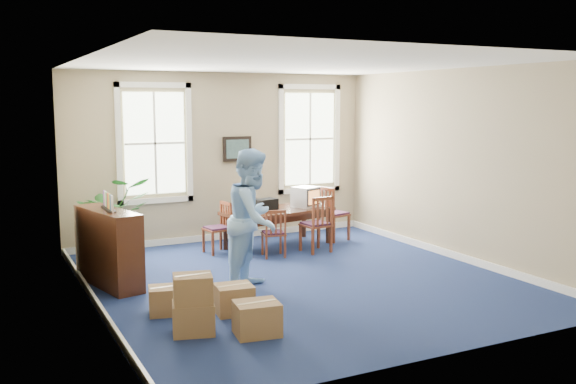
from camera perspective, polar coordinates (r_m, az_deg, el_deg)
name	(u,v)px	position (r m, az deg, el deg)	size (l,w,h in m)	color
floor	(300,280)	(9.71, 1.06, -7.81)	(6.50, 6.50, 0.00)	navy
ceiling	(300,63)	(9.36, 1.11, 11.40)	(6.50, 6.50, 0.00)	white
wall_back	(222,157)	(12.36, -5.91, 3.11)	(6.50, 6.50, 0.00)	tan
wall_front	(448,206)	(6.71, 14.02, -1.19)	(6.50, 6.50, 0.00)	tan
wall_left	(89,186)	(8.45, -17.26, 0.54)	(6.50, 6.50, 0.00)	tan
wall_right	(459,165)	(11.10, 14.96, 2.33)	(6.50, 6.50, 0.00)	tan
baseboard_back	(223,236)	(12.56, -5.76, -3.92)	(6.00, 0.04, 0.12)	white
baseboard_left	(97,303)	(8.78, -16.65, -9.46)	(0.04, 6.50, 0.12)	white
baseboard_right	(454,255)	(11.33, 14.56, -5.44)	(0.04, 6.50, 0.12)	white
window_left	(155,143)	(11.93, -11.77, 4.25)	(1.40, 0.12, 2.20)	white
window_right	(310,139)	(13.11, 1.93, 4.74)	(1.40, 0.12, 2.20)	white
wall_picture	(237,149)	(12.41, -4.54, 3.84)	(0.58, 0.06, 0.48)	black
conference_table	(278,228)	(11.84, -0.90, -3.20)	(2.02, 0.92, 0.69)	#412012
crt_tv	(305,197)	(12.05, 1.56, -0.42)	(0.42, 0.45, 0.38)	#B7B7BC
game_console	(319,205)	(12.17, 2.81, -1.13)	(0.17, 0.21, 0.05)	white
equipment_bag	(265,204)	(11.70, -2.02, -1.11)	(0.41, 0.27, 0.20)	black
chair_near_left	(274,233)	(11.04, -1.30, -3.63)	(0.38, 0.38, 0.84)	brown
chair_near_right	(316,224)	(11.39, 2.48, -2.84)	(0.45, 0.45, 1.01)	brown
chair_end_left	(217,228)	(11.36, -6.36, -3.19)	(0.40, 0.40, 0.90)	brown
chair_end_right	(334,213)	(12.36, 4.10, -1.90)	(0.47, 0.47, 1.05)	brown
man	(253,219)	(9.12, -3.10, -2.40)	(0.98, 0.75, 2.00)	#8BBFF3
credenza	(109,247)	(9.65, -15.66, -4.74)	(0.41, 1.44, 1.13)	#412012
brochure_rack	(108,200)	(9.53, -15.70, -0.66)	(0.10, 0.58, 0.26)	#99999E
potted_plant	(112,218)	(11.16, -15.40, -2.27)	(1.27, 1.11, 1.42)	#245C23
cardboard_boxes	(206,298)	(7.67, -7.34, -9.36)	(1.28, 1.28, 0.73)	#947047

